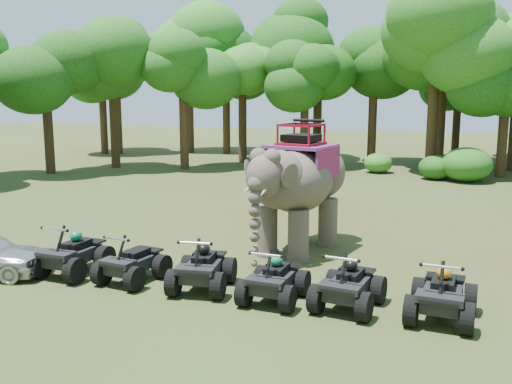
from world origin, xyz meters
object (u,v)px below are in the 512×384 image
atv_1 (132,257)px  atv_2 (202,262)px  atv_0 (72,248)px  atv_3 (274,274)px  atv_4 (349,279)px  atv_5 (443,288)px  elephant (299,187)px

atv_1 → atv_2: bearing=8.7°
atv_0 → atv_3: 5.50m
atv_1 → atv_4: (5.39, 0.02, 0.02)m
atv_2 → atv_3: (1.85, -0.16, -0.04)m
atv_2 → atv_5: atv_5 is taller
elephant → atv_0: size_ratio=2.48×
atv_5 → atv_1: bearing=-176.2°
atv_1 → atv_2: atv_2 is taller
atv_0 → atv_5: 9.09m
atv_4 → atv_5: size_ratio=0.97×
elephant → atv_0: 6.52m
atv_0 → atv_1: bearing=3.1°
elephant → atv_5: elephant is taller
elephant → atv_5: (4.18, -4.07, -1.25)m
elephant → atv_3: bearing=-69.5°
elephant → atv_5: 5.97m
atv_3 → atv_4: size_ratio=0.97×
atv_1 → atv_3: 3.74m
elephant → atv_4: (2.24, -4.09, -1.27)m
atv_3 → atv_1: bearing=-179.5°
elephant → atv_1: bearing=-114.9°
atv_0 → atv_5: size_ratio=1.01×
atv_1 → atv_5: atv_5 is taller
atv_4 → atv_3: bearing=-168.6°
elephant → atv_3: size_ratio=2.68×
atv_1 → atv_2: size_ratio=0.94×
atv_2 → atv_5: 5.44m
atv_0 → atv_3: size_ratio=1.08×
atv_3 → elephant: bearing=100.1°
atv_0 → atv_2: (3.65, 0.06, -0.02)m
atv_0 → atv_3: bearing=1.9°
atv_2 → atv_4: atv_2 is taller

